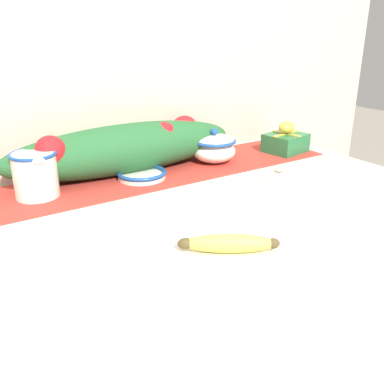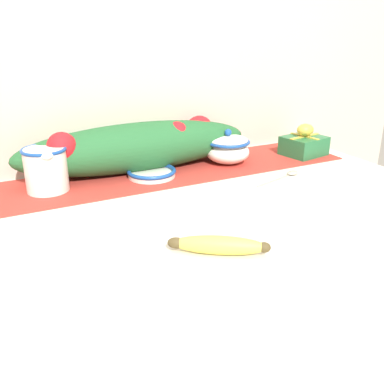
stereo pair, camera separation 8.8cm
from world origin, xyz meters
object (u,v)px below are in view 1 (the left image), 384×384
(sugar_bowl, at_px, (214,148))
(gift_box, at_px, (286,141))
(small_dish, at_px, (142,174))
(banana, at_px, (229,243))
(cream_pitcher, at_px, (35,173))
(spoon, at_px, (277,171))

(sugar_bowl, xyz_separation_m, gift_box, (0.25, -0.03, -0.01))
(small_dish, bearing_deg, banana, -95.87)
(cream_pitcher, height_order, small_dish, cream_pitcher)
(gift_box, bearing_deg, banana, -142.43)
(banana, bearing_deg, sugar_bowl, 57.41)
(sugar_bowl, xyz_separation_m, small_dish, (-0.24, -0.02, -0.03))
(sugar_bowl, bearing_deg, small_dish, -176.14)
(cream_pitcher, xyz_separation_m, banana, (0.21, -0.44, -0.04))
(sugar_bowl, height_order, gift_box, sugar_bowl)
(small_dish, xyz_separation_m, gift_box, (0.49, -0.02, 0.02))
(sugar_bowl, distance_m, gift_box, 0.25)
(gift_box, bearing_deg, spoon, -139.76)
(sugar_bowl, xyz_separation_m, banana, (-0.28, -0.44, -0.03))
(cream_pitcher, xyz_separation_m, sugar_bowl, (0.49, -0.00, -0.01))
(small_dish, distance_m, banana, 0.43)
(sugar_bowl, bearing_deg, banana, -122.59)
(spoon, distance_m, gift_box, 0.21)
(banana, bearing_deg, small_dish, 84.13)
(banana, bearing_deg, cream_pitcher, 115.75)
(sugar_bowl, bearing_deg, cream_pitcher, 179.85)
(cream_pitcher, bearing_deg, spoon, -15.87)
(cream_pitcher, distance_m, banana, 0.49)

